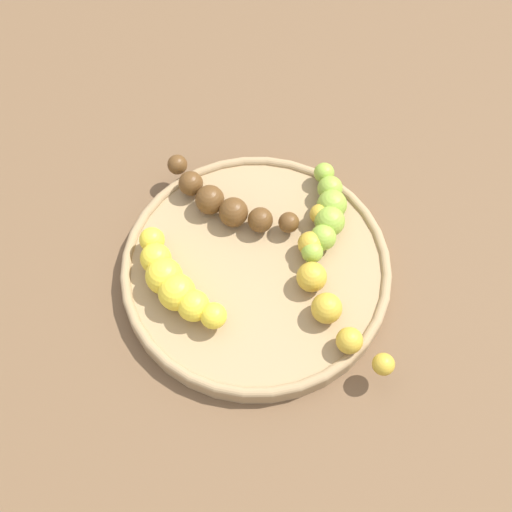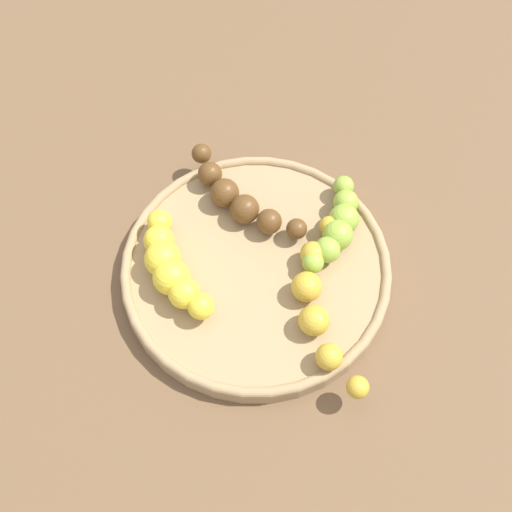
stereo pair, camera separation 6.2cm
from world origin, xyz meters
name	(u,v)px [view 2 (the right image)]	position (x,y,z in m)	size (l,w,h in m)	color
ground_plane	(256,274)	(0.00, 0.00, 0.00)	(2.40, 2.40, 0.00)	brown
fruit_bowl	(256,269)	(0.00, 0.00, 0.01)	(0.27, 0.27, 0.02)	#A08259
banana_overripe	(238,198)	(-0.03, -0.07, 0.03)	(0.05, 0.15, 0.03)	#593819
banana_yellow	(171,267)	(0.07, -0.04, 0.04)	(0.06, 0.12, 0.04)	yellow
banana_spotted	(319,303)	(-0.01, 0.07, 0.03)	(0.11, 0.16, 0.03)	gold
banana_green	(337,226)	(-0.08, 0.02, 0.03)	(0.10, 0.07, 0.03)	#8CAD38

